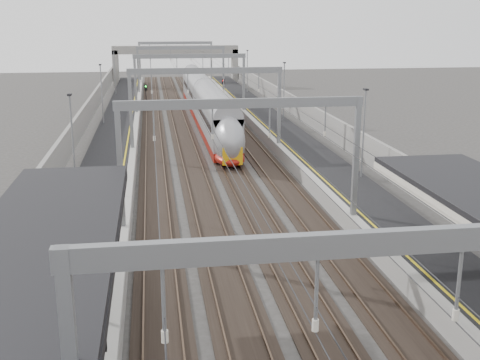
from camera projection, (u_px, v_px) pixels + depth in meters
name	position (u px, v px, depth m)	size (l,w,h in m)	color
platform_left	(114.00, 147.00, 53.53)	(4.00, 120.00, 1.00)	black
platform_right	(290.00, 142.00, 55.79)	(4.00, 120.00, 1.00)	black
tracks	(204.00, 149.00, 54.78)	(11.40, 140.00, 0.20)	black
overhead_line	(197.00, 75.00, 59.51)	(13.00, 140.00, 6.60)	gray
overbridge	(176.00, 55.00, 105.93)	(22.00, 2.20, 6.90)	gray
wall_left	(77.00, 136.00, 52.79)	(0.30, 120.00, 3.20)	gray
wall_right	(323.00, 129.00, 55.96)	(0.30, 120.00, 3.20)	gray
train	(207.00, 108.00, 66.71)	(2.51, 45.75, 3.98)	#9A170E
signal_green	(146.00, 93.00, 76.10)	(0.32, 0.32, 3.48)	black
signal_red_near	(215.00, 95.00, 73.91)	(0.32, 0.32, 3.48)	black
signal_red_far	(223.00, 86.00, 83.30)	(0.32, 0.32, 3.48)	black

